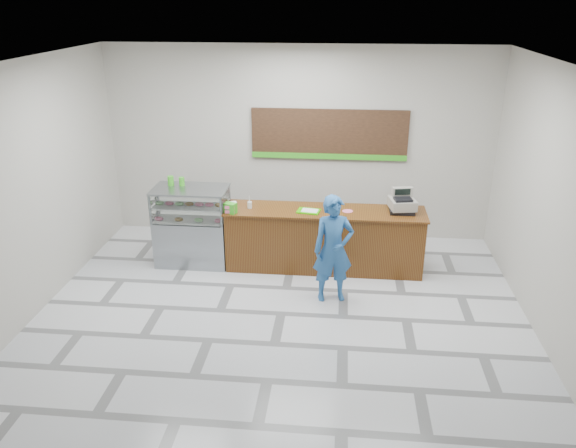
# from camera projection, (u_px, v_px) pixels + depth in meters

# --- Properties ---
(floor) EXTENTS (7.00, 7.00, 0.00)m
(floor) POSITION_uv_depth(u_px,v_px,m) (281.00, 314.00, 8.10)
(floor) COLOR silver
(floor) RESTS_ON ground
(back_wall) EXTENTS (7.00, 0.00, 7.00)m
(back_wall) POSITION_uv_depth(u_px,v_px,m) (299.00, 144.00, 10.19)
(back_wall) COLOR #B8B3A9
(back_wall) RESTS_ON floor
(ceiling) EXTENTS (7.00, 7.00, 0.00)m
(ceiling) POSITION_uv_depth(u_px,v_px,m) (280.00, 63.00, 6.77)
(ceiling) COLOR silver
(ceiling) RESTS_ON back_wall
(sales_counter) EXTENTS (3.26, 0.76, 1.03)m
(sales_counter) POSITION_uv_depth(u_px,v_px,m) (324.00, 239.00, 9.28)
(sales_counter) COLOR brown
(sales_counter) RESTS_ON floor
(display_case) EXTENTS (1.22, 0.72, 1.33)m
(display_case) POSITION_uv_depth(u_px,v_px,m) (192.00, 225.00, 9.42)
(display_case) COLOR gray
(display_case) RESTS_ON floor
(menu_board) EXTENTS (2.80, 0.06, 0.90)m
(menu_board) POSITION_uv_depth(u_px,v_px,m) (329.00, 135.00, 10.04)
(menu_board) COLOR black
(menu_board) RESTS_ON back_wall
(cash_register) EXTENTS (0.46, 0.48, 0.37)m
(cash_register) POSITION_uv_depth(u_px,v_px,m) (402.00, 203.00, 8.98)
(cash_register) COLOR black
(cash_register) RESTS_ON sales_counter
(card_terminal) EXTENTS (0.12, 0.19, 0.04)m
(card_terminal) POSITION_uv_depth(u_px,v_px,m) (399.00, 212.00, 8.93)
(card_terminal) COLOR black
(card_terminal) RESTS_ON sales_counter
(serving_tray) EXTENTS (0.39, 0.31, 0.02)m
(serving_tray) POSITION_uv_depth(u_px,v_px,m) (309.00, 211.00, 9.02)
(serving_tray) COLOR #32C200
(serving_tray) RESTS_ON sales_counter
(napkin_box) EXTENTS (0.16, 0.16, 0.11)m
(napkin_box) POSITION_uv_depth(u_px,v_px,m) (233.00, 205.00, 9.14)
(napkin_box) COLOR white
(napkin_box) RESTS_ON sales_counter
(straw_cup) EXTENTS (0.07, 0.07, 0.11)m
(straw_cup) POSITION_uv_depth(u_px,v_px,m) (250.00, 205.00, 9.15)
(straw_cup) COLOR silver
(straw_cup) RESTS_ON sales_counter
(promo_box) EXTENTS (0.22, 0.19, 0.17)m
(promo_box) POSITION_uv_depth(u_px,v_px,m) (230.00, 208.00, 8.94)
(promo_box) COLOR green
(promo_box) RESTS_ON sales_counter
(donut_decal) EXTENTS (0.17, 0.17, 0.00)m
(donut_decal) POSITION_uv_depth(u_px,v_px,m) (348.00, 211.00, 9.04)
(donut_decal) COLOR pink
(donut_decal) RESTS_ON sales_counter
(green_cup_left) EXTENTS (0.10, 0.10, 0.16)m
(green_cup_left) POSITION_uv_depth(u_px,v_px,m) (171.00, 181.00, 9.29)
(green_cup_left) COLOR green
(green_cup_left) RESTS_ON display_case
(green_cup_right) EXTENTS (0.09, 0.09, 0.14)m
(green_cup_right) POSITION_uv_depth(u_px,v_px,m) (182.00, 181.00, 9.28)
(green_cup_right) COLOR green
(green_cup_right) RESTS_ON display_case
(customer) EXTENTS (0.67, 0.51, 1.64)m
(customer) POSITION_uv_depth(u_px,v_px,m) (333.00, 249.00, 8.20)
(customer) COLOR #265C9B
(customer) RESTS_ON floor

